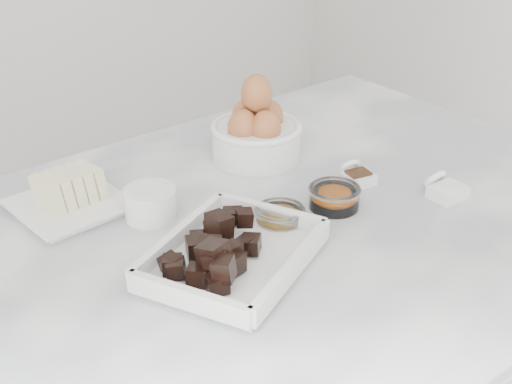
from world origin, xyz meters
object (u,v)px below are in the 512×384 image
butter_plate (67,197)px  zest_bowl (334,196)px  egg_bowl (256,132)px  honey_bowl (280,217)px  vanilla_spoon (356,175)px  chocolate_dish (233,249)px  sugar_ramekin (150,202)px  salt_spoon (445,188)px

butter_plate → zest_bowl: (0.32, -0.25, -0.00)m
butter_plate → egg_bowl: egg_bowl is taller
butter_plate → egg_bowl: bearing=-5.4°
honey_bowl → zest_bowl: zest_bowl is taller
vanilla_spoon → zest_bowl: bearing=-156.7°
chocolate_dish → sugar_ramekin: bearing=95.5°
chocolate_dish → salt_spoon: bearing=-8.1°
zest_bowl → vanilla_spoon: (0.09, 0.04, -0.01)m
honey_bowl → salt_spoon: bearing=-19.0°
chocolate_dish → egg_bowl: size_ratio=1.85×
honey_bowl → zest_bowl: size_ratio=0.91×
salt_spoon → sugar_ramekin: bearing=149.3°
butter_plate → zest_bowl: size_ratio=2.03×
egg_bowl → salt_spoon: 0.33m
butter_plate → salt_spoon: size_ratio=2.40×
butter_plate → zest_bowl: butter_plate is taller
egg_bowl → vanilla_spoon: egg_bowl is taller
sugar_ramekin → egg_bowl: bearing=14.1°
sugar_ramekin → egg_bowl: egg_bowl is taller
chocolate_dish → honey_bowl: 0.12m
egg_bowl → honey_bowl: 0.24m
sugar_ramekin → zest_bowl: (0.23, -0.15, -0.01)m
salt_spoon → chocolate_dish: bearing=171.9°
egg_bowl → zest_bowl: 0.22m
zest_bowl → sugar_ramekin: bearing=147.3°
chocolate_dish → vanilla_spoon: chocolate_dish is taller
sugar_ramekin → salt_spoon: size_ratio=1.14×
chocolate_dish → sugar_ramekin: size_ratio=3.76×
chocolate_dish → salt_spoon: chocolate_dish is taller
sugar_ramekin → vanilla_spoon: size_ratio=1.15×
zest_bowl → egg_bowl: bearing=84.6°
sugar_ramekin → vanilla_spoon: 0.34m
butter_plate → vanilla_spoon: size_ratio=2.41×
chocolate_dish → vanilla_spoon: bearing=12.5°
zest_bowl → vanilla_spoon: bearing=23.3°
chocolate_dish → butter_plate: 0.29m
chocolate_dish → egg_bowl: egg_bowl is taller
sugar_ramekin → salt_spoon: sugar_ramekin is taller
chocolate_dish → butter_plate: (-0.10, 0.28, -0.00)m
butter_plate → zest_bowl: 0.40m
honey_bowl → vanilla_spoon: size_ratio=1.08×
vanilla_spoon → salt_spoon: size_ratio=1.00×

